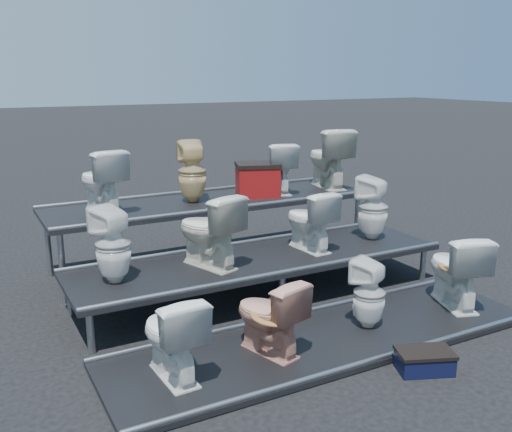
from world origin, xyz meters
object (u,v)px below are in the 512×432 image
toilet_0 (172,335)px  toilet_3 (456,269)px  toilet_10 (279,168)px  toilet_11 (328,158)px  toilet_2 (369,293)px  toilet_5 (208,230)px  red_crate (258,181)px  toilet_4 (113,245)px  step_stool (424,363)px  toilet_8 (101,181)px  toilet_9 (192,172)px  toilet_7 (373,208)px  toilet_6 (309,220)px  toilet_1 (269,315)px

toilet_0 → toilet_3: bearing=177.1°
toilet_0 → toilet_10: 3.69m
toilet_0 → toilet_11: (3.31, 2.60, 0.86)m
toilet_2 → toilet_5: bearing=-71.7°
red_crate → toilet_4: bearing=-132.1°
toilet_4 → red_crate: red_crate is taller
toilet_2 → step_stool: toilet_2 is taller
toilet_2 → step_stool: size_ratio=1.53×
toilet_2 → toilet_8: size_ratio=0.91×
red_crate → step_stool: red_crate is taller
toilet_9 → step_stool: 3.68m
toilet_0 → toilet_7: (3.08, 1.30, 0.43)m
toilet_5 → step_stool: 2.49m
toilet_11 → step_stool: toilet_11 is taller
step_stool → toilet_11: bearing=90.0°
toilet_3 → toilet_10: (-0.63, 2.60, 0.75)m
toilet_2 → toilet_9: size_ratio=0.88×
toilet_0 → toilet_2: (1.99, 0.00, -0.02)m
toilet_6 → red_crate: size_ratio=1.29×
step_stool → toilet_10: bearing=102.5°
toilet_10 → toilet_11: size_ratio=0.81×
toilet_3 → toilet_5: bearing=-11.1°
red_crate → toilet_0: bearing=-111.3°
toilet_0 → step_stool: 2.13m
toilet_8 → red_crate: size_ratio=1.38×
red_crate → toilet_11: bearing=21.0°
toilet_5 → toilet_7: (2.18, 0.00, -0.00)m
toilet_5 → toilet_4: bearing=-18.5°
red_crate → toilet_1: bearing=-97.5°
toilet_4 → toilet_5: (1.00, 0.00, 0.01)m
toilet_9 → toilet_8: bearing=11.5°
toilet_9 → toilet_4: bearing=55.3°
red_crate → step_stool: size_ratio=1.21×
toilet_2 → toilet_11: (1.32, 2.60, 0.88)m
toilet_8 → toilet_10: toilet_8 is taller
toilet_11 → toilet_2: bearing=72.9°
toilet_1 → toilet_6: 1.86m
toilet_5 → step_stool: toilet_5 is taller
toilet_2 → toilet_8: (-1.88, 2.60, 0.83)m
toilet_6 → toilet_11: 1.81m
toilet_10 → step_stool: (-0.57, -3.42, -1.12)m
toilet_11 → red_crate: (-1.16, -0.04, -0.23)m
toilet_8 → step_stool: toilet_8 is taller
toilet_6 → toilet_9: (-0.90, 1.30, 0.44)m
toilet_0 → toilet_3: toilet_3 is taller
toilet_3 → step_stool: toilet_3 is taller
toilet_3 → toilet_6: (-0.98, 1.30, 0.35)m
toilet_7 → toilet_8: (-2.96, 1.30, 0.38)m
toilet_7 → step_stool: toilet_7 is taller
toilet_9 → step_stool: (0.69, -3.42, -1.17)m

